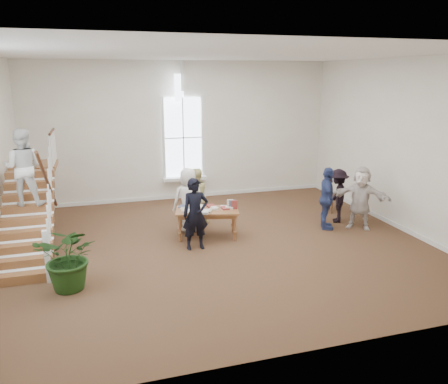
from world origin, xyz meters
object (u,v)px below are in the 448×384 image
object	(u,v)px
elderly_woman	(189,200)
police_officer	(195,214)
library_table	(207,213)
woman_cluster_b	(338,196)
side_chair	(329,193)
woman_cluster_a	(327,199)
person_yellow	(196,197)
woman_cluster_c	(360,198)
floor_plant	(70,257)

from	to	relation	value
elderly_woman	police_officer	bearing A→B (deg)	84.36
police_officer	library_table	bearing A→B (deg)	53.85
woman_cluster_b	side_chair	size ratio (longest dim) A/B	1.55
police_officer	side_chair	distance (m)	4.95
elderly_woman	woman_cluster_a	size ratio (longest dim) A/B	1.01
library_table	woman_cluster_b	distance (m)	3.84
person_yellow	side_chair	bearing A→B (deg)	163.34
library_table	woman_cluster_c	world-z (taller)	woman_cluster_c
woman_cluster_b	side_chair	distance (m)	1.07
library_table	woman_cluster_b	xyz separation A→B (m)	(3.84, 0.17, 0.10)
library_table	woman_cluster_c	distance (m)	4.17
woman_cluster_a	woman_cluster_c	size ratio (longest dim) A/B	0.99
person_yellow	elderly_woman	bearing A→B (deg)	41.45
floor_plant	police_officer	bearing A→B (deg)	25.79
woman_cluster_b	floor_plant	xyz separation A→B (m)	(-7.05, -2.16, -0.09)
woman_cluster_a	woman_cluster_b	distance (m)	0.76
woman_cluster_c	side_chair	bearing A→B (deg)	128.42
woman_cluster_a	person_yellow	bearing A→B (deg)	88.73
police_officer	woman_cluster_b	distance (m)	4.36
side_chair	person_yellow	bearing A→B (deg)	157.21
library_table	woman_cluster_b	size ratio (longest dim) A/B	1.13
woman_cluster_b	woman_cluster_c	distance (m)	0.72
library_table	floor_plant	bearing A→B (deg)	-134.62
police_officer	side_chair	world-z (taller)	police_officer
person_yellow	woman_cluster_b	bearing A→B (deg)	148.96
library_table	floor_plant	distance (m)	3.78
library_table	elderly_woman	distance (m)	0.71
person_yellow	floor_plant	xyz separation A→B (m)	(-3.17, -3.09, -0.13)
woman_cluster_b	elderly_woman	bearing A→B (deg)	-70.69
side_chair	police_officer	bearing A→B (deg)	177.86
elderly_woman	person_yellow	distance (m)	0.59
police_officer	woman_cluster_b	xyz separation A→B (m)	(4.28, 0.82, -0.10)
police_officer	person_yellow	xyz separation A→B (m)	(0.40, 1.75, -0.07)
woman_cluster_a	floor_plant	size ratio (longest dim) A/B	1.27
woman_cluster_a	woman_cluster_b	xyz separation A→B (m)	(0.60, 0.45, -0.09)
side_chair	floor_plant	bearing A→B (deg)	179.48
police_officer	person_yellow	world-z (taller)	police_officer
police_officer	elderly_woman	size ratio (longest dim) A/B	1.01
library_table	person_yellow	xyz separation A→B (m)	(-0.04, 1.09, 0.14)
library_table	side_chair	size ratio (longest dim) A/B	1.75
elderly_woman	side_chair	world-z (taller)	elderly_woman
library_table	woman_cluster_b	bearing A→B (deg)	16.00
police_officer	woman_cluster_a	bearing A→B (deg)	3.63
person_yellow	woman_cluster_c	xyz separation A→B (m)	(4.18, -1.58, 0.06)
person_yellow	woman_cluster_a	size ratio (longest dim) A/B	0.94
police_officer	elderly_woman	bearing A→B (deg)	83.28
side_chair	woman_cluster_a	bearing A→B (deg)	-146.14
library_table	woman_cluster_c	size ratio (longest dim) A/B	1.00
police_officer	elderly_woman	distance (m)	1.25
woman_cluster_b	side_chair	world-z (taller)	woman_cluster_b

